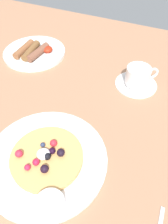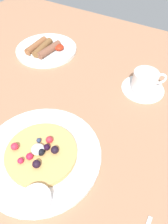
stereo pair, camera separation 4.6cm
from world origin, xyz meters
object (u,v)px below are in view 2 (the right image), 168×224
Objects in this scene: syrup_ramekin at (37,200)px; coffee_saucer at (143,88)px; pancake_plate at (41,154)px; coffee_cup at (146,80)px; breakfast_plate at (46,50)px.

syrup_ramekin is 0.44× the size of coffee_saucer.
pancake_plate is at bearing -109.03° from coffee_saucer.
coffee_cup is (0.14, 0.10, 3.37)cm from coffee_saucer.
syrup_ramekin is at bearing -97.15° from coffee_cup.
coffee_saucer is at bearing 83.01° from syrup_ramekin.
coffee_saucer is 1.40× the size of coffee_cup.
coffee_cup is (12.46, 35.82, 3.25)cm from pancake_plate.
syrup_ramekin is 58.11cm from breakfast_plate.
breakfast_plate is 40.10cm from coffee_saucer.
coffee_cup is at bearing -2.37° from breakfast_plate.
breakfast_plate is (-34.55, 46.68, -1.78)cm from syrup_ramekin.
coffee_saucer is at bearing 70.97° from pancake_plate.
coffee_cup is at bearing 82.85° from syrup_ramekin.
syrup_ramekin is 0.61× the size of coffee_cup.
syrup_ramekin is at bearing -53.50° from breakfast_plate.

